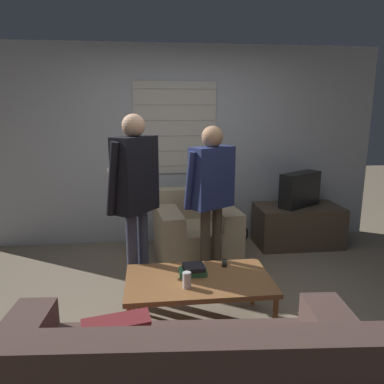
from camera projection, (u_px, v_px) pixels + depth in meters
name	position (u px, v px, depth m)	size (l,w,h in m)	color
ground_plane	(202.00, 319.00, 3.21)	(16.00, 16.00, 0.00)	#7F705B
wall_back	(181.00, 146.00, 4.89)	(5.20, 0.08, 2.55)	#ADB2B7
armchair_beige	(195.00, 233.00, 4.38)	(0.97, 0.94, 0.82)	tan
coffee_table	(199.00, 282.00, 3.01)	(1.17, 0.67, 0.43)	brown
tv_stand	(298.00, 225.00, 4.90)	(1.08, 0.59, 0.53)	#4C3D2D
tv	(300.00, 189.00, 4.79)	(0.63, 0.50, 0.44)	black
person_left_standing	(135.00, 187.00, 3.27)	(0.50, 0.76, 1.72)	#33384C
person_right_standing	(211.00, 186.00, 3.69)	(0.54, 0.80, 1.60)	#4C4233
book_stack	(193.00, 270.00, 3.06)	(0.23, 0.17, 0.08)	#33754C
soda_can	(187.00, 280.00, 2.83)	(0.07, 0.07, 0.13)	silver
spare_remote	(224.00, 263.00, 3.26)	(0.06, 0.14, 0.02)	black
floor_fan	(237.00, 238.00, 4.72)	(0.29, 0.20, 0.36)	black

